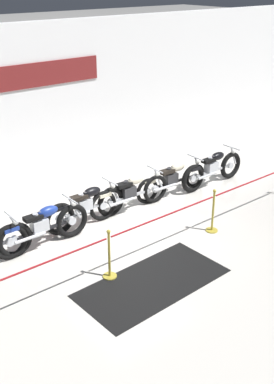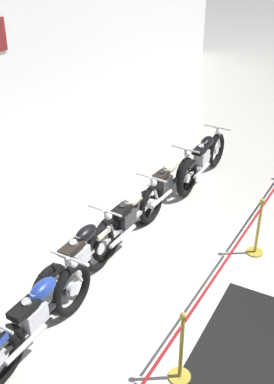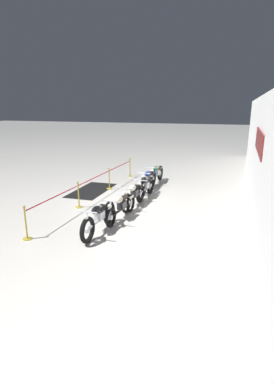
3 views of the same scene
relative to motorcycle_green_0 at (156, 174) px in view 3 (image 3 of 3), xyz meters
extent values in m
plane|color=silver|center=(3.30, -0.49, -0.48)|extent=(120.00, 120.00, 0.00)
cube|color=white|center=(3.30, 4.64, 1.62)|extent=(28.00, 0.25, 4.20)
cube|color=maroon|center=(4.07, 4.49, 2.25)|extent=(3.79, 0.04, 0.70)
torus|color=black|center=(0.70, 0.00, -0.09)|extent=(0.79, 0.14, 0.79)
torus|color=black|center=(-0.72, 0.01, -0.09)|extent=(0.79, 0.14, 0.79)
cylinder|color=silver|center=(0.70, 0.00, -0.09)|extent=(0.19, 0.08, 0.19)
cylinder|color=silver|center=(-0.72, 0.01, -0.09)|extent=(0.19, 0.08, 0.19)
cylinder|color=silver|center=(0.79, -0.01, 0.20)|extent=(0.30, 0.06, 0.59)
cube|color=silver|center=(-0.06, 0.00, 0.07)|extent=(0.36, 0.22, 0.26)
cylinder|color=silver|center=(-0.02, 0.00, 0.27)|extent=(0.18, 0.11, 0.24)
cylinder|color=silver|center=(-0.10, 0.00, 0.27)|extent=(0.18, 0.11, 0.24)
cylinder|color=silver|center=(-0.36, -0.13, -0.07)|extent=(0.70, 0.08, 0.07)
cube|color=#47474C|center=(-0.01, 0.00, -0.07)|extent=(1.14, 0.07, 0.06)
ellipsoid|color=#1E6B38|center=(0.17, 0.00, 0.33)|extent=(0.46, 0.22, 0.22)
cube|color=#4C2D19|center=(-0.19, 0.00, 0.29)|extent=(0.40, 0.20, 0.09)
cube|color=#1E6B38|center=(-0.67, 0.01, 0.20)|extent=(0.32, 0.16, 0.08)
cylinder|color=silver|center=(0.68, 0.00, 0.46)|extent=(0.04, 0.62, 0.04)
sphere|color=silver|center=(0.76, -0.01, 0.32)|extent=(0.14, 0.14, 0.14)
torus|color=black|center=(2.08, -0.03, -0.08)|extent=(0.80, 0.13, 0.80)
torus|color=black|center=(0.59, -0.02, -0.08)|extent=(0.80, 0.13, 0.80)
cylinder|color=silver|center=(2.08, -0.03, -0.08)|extent=(0.19, 0.08, 0.19)
cylinder|color=silver|center=(0.59, -0.02, -0.08)|extent=(0.19, 0.08, 0.19)
cylinder|color=silver|center=(2.17, -0.03, 0.20)|extent=(0.30, 0.06, 0.59)
cube|color=silver|center=(1.28, -0.02, 0.08)|extent=(0.36, 0.22, 0.26)
cylinder|color=silver|center=(1.32, -0.02, 0.28)|extent=(0.18, 0.11, 0.24)
cylinder|color=silver|center=(1.24, -0.02, 0.28)|extent=(0.18, 0.11, 0.24)
cylinder|color=silver|center=(0.98, -0.16, -0.06)|extent=(0.70, 0.08, 0.07)
cube|color=black|center=(1.33, -0.02, -0.06)|extent=(1.19, 0.07, 0.06)
ellipsoid|color=navy|center=(1.51, -0.03, 0.34)|extent=(0.46, 0.22, 0.22)
cube|color=black|center=(1.15, -0.02, 0.30)|extent=(0.40, 0.20, 0.09)
cube|color=navy|center=(0.64, -0.02, 0.20)|extent=(0.32, 0.16, 0.08)
cylinder|color=silver|center=(2.06, -0.03, 0.47)|extent=(0.04, 0.62, 0.04)
sphere|color=silver|center=(2.14, -0.03, 0.33)|extent=(0.14, 0.14, 0.14)
torus|color=black|center=(3.34, 0.23, -0.10)|extent=(0.77, 0.14, 0.77)
torus|color=black|center=(1.92, 0.24, -0.10)|extent=(0.77, 0.14, 0.77)
cylinder|color=silver|center=(3.34, 0.23, -0.10)|extent=(0.18, 0.08, 0.18)
cylinder|color=silver|center=(1.92, 0.24, -0.10)|extent=(0.18, 0.08, 0.18)
cylinder|color=silver|center=(3.43, 0.22, 0.18)|extent=(0.30, 0.06, 0.59)
cube|color=silver|center=(2.58, 0.23, 0.06)|extent=(0.36, 0.22, 0.26)
cylinder|color=silver|center=(2.62, 0.23, 0.26)|extent=(0.18, 0.11, 0.24)
cylinder|color=silver|center=(2.54, 0.23, 0.26)|extent=(0.18, 0.11, 0.24)
cylinder|color=silver|center=(2.28, 0.10, -0.08)|extent=(0.70, 0.08, 0.07)
cube|color=#ADAFB5|center=(2.63, 0.23, -0.08)|extent=(1.14, 0.07, 0.06)
ellipsoid|color=black|center=(2.81, 0.23, 0.32)|extent=(0.46, 0.22, 0.22)
cube|color=black|center=(2.45, 0.23, 0.28)|extent=(0.40, 0.20, 0.09)
cube|color=black|center=(1.97, 0.24, 0.17)|extent=(0.32, 0.16, 0.08)
cylinder|color=silver|center=(3.32, 0.23, 0.45)|extent=(0.04, 0.62, 0.04)
sphere|color=silver|center=(3.40, 0.22, 0.31)|extent=(0.14, 0.14, 0.14)
torus|color=black|center=(4.69, 0.13, -0.11)|extent=(0.76, 0.13, 0.75)
torus|color=black|center=(3.08, 0.19, -0.11)|extent=(0.76, 0.13, 0.75)
cylinder|color=silver|center=(4.69, 0.13, -0.11)|extent=(0.18, 0.09, 0.18)
cylinder|color=silver|center=(3.08, 0.19, -0.11)|extent=(0.18, 0.09, 0.18)
cylinder|color=silver|center=(4.78, 0.13, 0.18)|extent=(0.30, 0.07, 0.59)
cube|color=#2D2D30|center=(3.83, 0.16, 0.05)|extent=(0.37, 0.23, 0.26)
cylinder|color=#2D2D30|center=(3.88, 0.16, 0.25)|extent=(0.18, 0.12, 0.24)
cylinder|color=#2D2D30|center=(3.79, 0.16, 0.25)|extent=(0.18, 0.12, 0.24)
cylinder|color=silver|center=(3.53, 0.03, -0.09)|extent=(0.70, 0.09, 0.07)
cube|color=#ADAFB5|center=(3.88, 0.16, -0.09)|extent=(1.29, 0.10, 0.06)
ellipsoid|color=beige|center=(4.06, 0.16, 0.31)|extent=(0.47, 0.23, 0.22)
cube|color=black|center=(3.70, 0.17, 0.27)|extent=(0.41, 0.21, 0.09)
cube|color=beige|center=(3.13, 0.19, 0.17)|extent=(0.33, 0.17, 0.08)
cylinder|color=silver|center=(4.67, 0.14, 0.44)|extent=(0.06, 0.62, 0.04)
sphere|color=silver|center=(4.75, 0.13, 0.30)|extent=(0.14, 0.14, 0.14)
torus|color=black|center=(6.16, 0.16, -0.14)|extent=(0.68, 0.13, 0.68)
torus|color=black|center=(4.51, 0.23, -0.14)|extent=(0.68, 0.13, 0.68)
cylinder|color=silver|center=(6.16, 0.16, -0.14)|extent=(0.17, 0.09, 0.16)
cylinder|color=silver|center=(4.51, 0.23, -0.14)|extent=(0.17, 0.09, 0.16)
cylinder|color=silver|center=(6.25, 0.15, 0.14)|extent=(0.31, 0.07, 0.59)
cube|color=#2D2D30|center=(5.29, 0.20, 0.02)|extent=(0.37, 0.24, 0.26)
cylinder|color=#2D2D30|center=(5.33, 0.19, 0.22)|extent=(0.18, 0.12, 0.24)
cylinder|color=#2D2D30|center=(5.24, 0.20, 0.22)|extent=(0.18, 0.12, 0.24)
cylinder|color=silver|center=(4.98, 0.07, -0.12)|extent=(0.70, 0.10, 0.07)
cube|color=black|center=(5.34, 0.19, -0.12)|extent=(1.33, 0.12, 0.06)
ellipsoid|color=beige|center=(5.52, 0.19, 0.28)|extent=(0.47, 0.24, 0.22)
cube|color=black|center=(5.16, 0.20, 0.24)|extent=(0.41, 0.22, 0.09)
cube|color=beige|center=(4.56, 0.23, 0.10)|extent=(0.33, 0.17, 0.08)
cylinder|color=silver|center=(6.14, 0.16, 0.41)|extent=(0.07, 0.62, 0.04)
sphere|color=silver|center=(6.22, 0.15, 0.27)|extent=(0.14, 0.14, 0.14)
torus|color=black|center=(7.43, -0.02, -0.09)|extent=(0.79, 0.14, 0.79)
torus|color=black|center=(5.90, -0.02, -0.09)|extent=(0.79, 0.14, 0.79)
cylinder|color=silver|center=(7.43, -0.02, -0.09)|extent=(0.18, 0.08, 0.18)
cylinder|color=silver|center=(5.90, -0.02, -0.09)|extent=(0.18, 0.08, 0.18)
cylinder|color=silver|center=(7.52, -0.02, 0.19)|extent=(0.30, 0.06, 0.59)
cube|color=silver|center=(6.62, -0.02, 0.07)|extent=(0.36, 0.22, 0.26)
cylinder|color=silver|center=(6.66, -0.02, 0.27)|extent=(0.18, 0.11, 0.24)
cylinder|color=silver|center=(6.57, -0.02, 0.27)|extent=(0.18, 0.11, 0.24)
cylinder|color=silver|center=(6.32, -0.16, -0.07)|extent=(0.70, 0.07, 0.07)
cube|color=#ADAFB5|center=(6.67, -0.02, -0.07)|extent=(1.23, 0.06, 0.06)
ellipsoid|color=black|center=(6.85, -0.02, 0.33)|extent=(0.46, 0.22, 0.22)
cube|color=black|center=(6.49, -0.02, 0.29)|extent=(0.40, 0.20, 0.09)
cube|color=black|center=(5.95, -0.02, 0.19)|extent=(0.32, 0.16, 0.08)
cylinder|color=silver|center=(7.41, -0.02, 0.46)|extent=(0.04, 0.62, 0.04)
sphere|color=silver|center=(7.49, -0.02, 0.32)|extent=(0.14, 0.14, 0.14)
cylinder|color=gold|center=(-1.08, -1.84, -0.47)|extent=(0.28, 0.28, 0.03)
cylinder|color=gold|center=(-1.08, -1.84, 0.02)|extent=(0.05, 0.05, 0.95)
sphere|color=gold|center=(-1.08, -1.84, 0.53)|extent=(0.08, 0.08, 0.08)
cylinder|color=maroon|center=(0.35, -1.84, 0.40)|extent=(2.76, 0.04, 0.04)
cylinder|color=maroon|center=(3.25, -1.84, 0.40)|extent=(2.81, 0.04, 0.04)
cylinder|color=maroon|center=(6.26, -1.84, 0.40)|extent=(2.97, 0.04, 0.04)
cylinder|color=gold|center=(1.79, -1.84, -0.47)|extent=(0.28, 0.28, 0.03)
cylinder|color=gold|center=(1.79, -1.84, 0.02)|extent=(0.05, 0.05, 0.95)
sphere|color=gold|center=(1.79, -1.84, 0.53)|extent=(0.08, 0.08, 0.08)
cylinder|color=gold|center=(4.71, -1.84, -0.47)|extent=(0.28, 0.28, 0.03)
cylinder|color=gold|center=(4.71, -1.84, 0.02)|extent=(0.05, 0.05, 0.95)
sphere|color=gold|center=(4.71, -1.84, 0.53)|extent=(0.08, 0.08, 0.08)
cylinder|color=gold|center=(7.80, -1.84, -0.47)|extent=(0.28, 0.28, 0.03)
cylinder|color=gold|center=(7.80, -1.84, 0.02)|extent=(0.05, 0.05, 0.95)
sphere|color=gold|center=(7.80, -1.84, 0.53)|extent=(0.08, 0.08, 0.08)
cube|color=black|center=(2.31, -2.53, -0.48)|extent=(3.01, 1.54, 0.01)
camera|label=1|loc=(-2.78, -8.31, 4.98)|focal=45.00mm
camera|label=2|loc=(-1.94, -3.40, 4.41)|focal=45.00mm
camera|label=3|loc=(14.51, 3.91, 3.32)|focal=28.00mm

